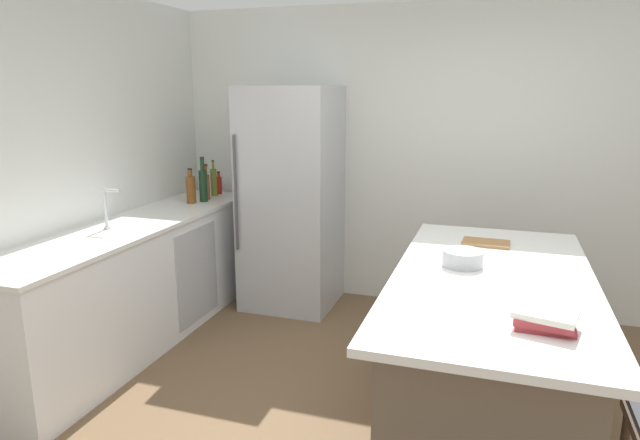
% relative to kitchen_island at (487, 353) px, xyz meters
% --- Properties ---
extents(wall_rear, '(6.00, 0.10, 2.60)m').
position_rel_kitchen_island_xyz_m(wall_rear, '(-0.46, 1.88, 0.83)').
color(wall_rear, silver).
rests_on(wall_rear, ground_plane).
extents(wall_left, '(0.10, 6.00, 2.60)m').
position_rel_kitchen_island_xyz_m(wall_left, '(-2.91, -0.37, 0.83)').
color(wall_left, silver).
rests_on(wall_left, ground_plane).
extents(counter_run_left, '(0.64, 2.71, 0.93)m').
position_rel_kitchen_island_xyz_m(counter_run_left, '(-2.55, 0.39, 0.00)').
color(counter_run_left, white).
rests_on(counter_run_left, ground_plane).
extents(kitchen_island, '(1.04, 2.13, 0.92)m').
position_rel_kitchen_island_xyz_m(kitchen_island, '(0.00, 0.00, 0.00)').
color(kitchen_island, brown).
rests_on(kitchen_island, ground_plane).
extents(refrigerator, '(0.77, 0.76, 1.92)m').
position_rel_kitchen_island_xyz_m(refrigerator, '(-1.72, 1.46, 0.49)').
color(refrigerator, '#B7BABF').
rests_on(refrigerator, ground_plane).
extents(sink_faucet, '(0.15, 0.05, 0.30)m').
position_rel_kitchen_island_xyz_m(sink_faucet, '(-2.60, 0.17, 0.62)').
color(sink_faucet, silver).
rests_on(sink_faucet, counter_run_left).
extents(hot_sauce_bottle, '(0.06, 0.06, 0.21)m').
position_rel_kitchen_island_xyz_m(hot_sauce_bottle, '(-2.51, 1.63, 0.55)').
color(hot_sauce_bottle, red).
rests_on(hot_sauce_bottle, counter_run_left).
extents(olive_oil_bottle, '(0.06, 0.06, 0.33)m').
position_rel_kitchen_island_xyz_m(olive_oil_bottle, '(-2.51, 1.53, 0.59)').
color(olive_oil_bottle, olive).
rests_on(olive_oil_bottle, counter_run_left).
extents(soda_bottle, '(0.08, 0.08, 0.30)m').
position_rel_kitchen_island_xyz_m(soda_bottle, '(-2.54, 1.45, 0.58)').
color(soda_bottle, silver).
rests_on(soda_bottle, counter_run_left).
extents(vinegar_bottle, '(0.06, 0.06, 0.32)m').
position_rel_kitchen_island_xyz_m(vinegar_bottle, '(-2.48, 1.35, 0.59)').
color(vinegar_bottle, '#994C23').
rests_on(vinegar_bottle, counter_run_left).
extents(wine_bottle, '(0.07, 0.07, 0.39)m').
position_rel_kitchen_island_xyz_m(wine_bottle, '(-2.46, 1.26, 0.62)').
color(wine_bottle, '#19381E').
rests_on(wine_bottle, counter_run_left).
extents(whiskey_bottle, '(0.08, 0.08, 0.30)m').
position_rel_kitchen_island_xyz_m(whiskey_bottle, '(-2.53, 1.16, 0.59)').
color(whiskey_bottle, brown).
rests_on(whiskey_bottle, counter_run_left).
extents(cookbook_stack, '(0.28, 0.24, 0.08)m').
position_rel_kitchen_island_xyz_m(cookbook_stack, '(0.22, -0.64, 0.50)').
color(cookbook_stack, '#A83338').
rests_on(cookbook_stack, kitchen_island).
extents(mixing_bowl, '(0.23, 0.23, 0.09)m').
position_rel_kitchen_island_xyz_m(mixing_bowl, '(-0.17, 0.12, 0.50)').
color(mixing_bowl, '#B2B5BA').
rests_on(mixing_bowl, kitchen_island).
extents(cutting_board, '(0.30, 0.20, 0.02)m').
position_rel_kitchen_island_xyz_m(cutting_board, '(-0.06, 0.63, 0.46)').
color(cutting_board, '#9E7042').
rests_on(cutting_board, kitchen_island).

